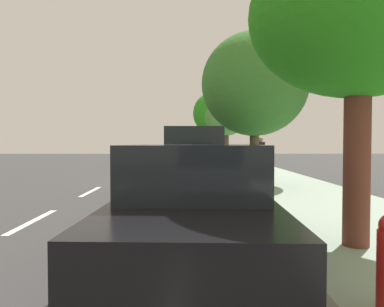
# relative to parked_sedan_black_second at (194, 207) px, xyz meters

# --- Properties ---
(ground) EXTENTS (65.92, 65.92, 0.00)m
(ground) POSITION_rel_parked_sedan_black_second_xyz_m (-0.40, 9.50, -0.75)
(ground) COLOR #373737
(sidewalk) EXTENTS (3.61, 41.20, 0.13)m
(sidewalk) POSITION_rel_parked_sedan_black_second_xyz_m (3.03, 9.50, -0.69)
(sidewalk) COLOR #98A99A
(sidewalk) RESTS_ON ground
(curb_edge) EXTENTS (0.16, 41.20, 0.13)m
(curb_edge) POSITION_rel_parked_sedan_black_second_xyz_m (1.14, 9.50, -0.69)
(curb_edge) COLOR gray
(curb_edge) RESTS_ON ground
(lane_stripe_centre) EXTENTS (0.14, 40.00, 0.01)m
(lane_stripe_centre) POSITION_rel_parked_sedan_black_second_xyz_m (-3.11, 8.90, -0.75)
(lane_stripe_centre) COLOR white
(lane_stripe_centre) RESTS_ON ground
(lane_stripe_bike_edge) EXTENTS (0.12, 41.20, 0.01)m
(lane_stripe_bike_edge) POSITION_rel_parked_sedan_black_second_xyz_m (-0.33, 9.50, -0.75)
(lane_stripe_bike_edge) COLOR white
(lane_stripe_bike_edge) RESTS_ON ground
(parked_sedan_black_second) EXTENTS (1.99, 4.47, 1.52)m
(parked_sedan_black_second) POSITION_rel_parked_sedan_black_second_xyz_m (0.00, 0.00, 0.00)
(parked_sedan_black_second) COLOR black
(parked_sedan_black_second) RESTS_ON ground
(parked_suv_green_mid) EXTENTS (2.01, 4.72, 1.99)m
(parked_suv_green_mid) POSITION_rel_parked_sedan_black_second_xyz_m (0.11, 7.05, 0.27)
(parked_suv_green_mid) COLOR #1E512D
(parked_suv_green_mid) RESTS_ON ground
(parked_pickup_silver_far) EXTENTS (2.12, 5.35, 1.95)m
(parked_pickup_silver_far) POSITION_rel_parked_sedan_black_second_xyz_m (0.06, 16.94, 0.15)
(parked_pickup_silver_far) COLOR #B7BABF
(parked_pickup_silver_far) RESTS_ON ground
(parked_sedan_tan_farthest) EXTENTS (1.96, 4.46, 1.52)m
(parked_sedan_tan_farthest) POSITION_rel_parked_sedan_black_second_xyz_m (0.20, 24.39, 0.00)
(parked_sedan_tan_farthest) COLOR tan
(parked_sedan_tan_farthest) RESTS_ON ground
(bicycle_at_curb) EXTENTS (1.73, 0.46, 0.75)m
(bicycle_at_curb) POSITION_rel_parked_sedan_black_second_xyz_m (0.68, 11.97, -0.38)
(bicycle_at_curb) COLOR black
(bicycle_at_curb) RESTS_ON ground
(cyclist_with_backpack) EXTENTS (0.43, 0.62, 1.77)m
(cyclist_with_backpack) POSITION_rel_parked_sedan_black_second_xyz_m (0.90, 11.52, 0.34)
(cyclist_with_backpack) COLOR #C6B284
(cyclist_with_backpack) RESTS_ON ground
(street_tree_near_cyclist) EXTENTS (2.96, 2.96, 4.25)m
(street_tree_near_cyclist) POSITION_rel_parked_sedan_black_second_xyz_m (2.22, 0.44, 2.49)
(street_tree_near_cyclist) COLOR brown
(street_tree_near_cyclist) RESTS_ON sidewalk
(street_tree_mid_block) EXTENTS (3.66, 3.66, 5.20)m
(street_tree_mid_block) POSITION_rel_parked_sedan_black_second_xyz_m (2.22, 8.05, 2.78)
(street_tree_mid_block) COLOR brown
(street_tree_mid_block) RESTS_ON sidewalk
(street_tree_far_end) EXTENTS (2.55, 2.55, 4.04)m
(street_tree_far_end) POSITION_rel_parked_sedan_black_second_xyz_m (2.22, 17.32, 2.27)
(street_tree_far_end) COLOR #493A32
(street_tree_far_end) RESTS_ON sidewalk
(street_tree_corner) EXTENTS (3.68, 3.68, 5.80)m
(street_tree_corner) POSITION_rel_parked_sedan_black_second_xyz_m (2.22, 27.33, 3.26)
(street_tree_corner) COLOR #4F3324
(street_tree_corner) RESTS_ON sidewalk
(pedestrian_on_phone) EXTENTS (0.49, 0.44, 1.65)m
(pedestrian_on_phone) POSITION_rel_parked_sedan_black_second_xyz_m (3.24, 12.02, 0.31)
(pedestrian_on_phone) COLOR black
(pedestrian_on_phone) RESTS_ON sidewalk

